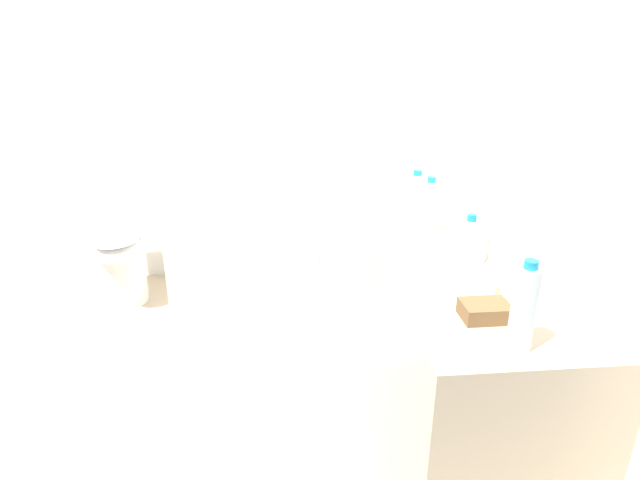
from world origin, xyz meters
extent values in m
plane|color=tan|center=(0.00, 0.00, 0.00)|extent=(3.93, 3.93, 0.00)
cube|color=white|center=(0.00, 1.36, 1.29)|extent=(3.33, 0.10, 2.59)
cube|color=white|center=(1.51, 0.00, 1.29)|extent=(0.10, 3.02, 2.59)
cube|color=white|center=(0.61, 0.93, 0.27)|extent=(1.55, 0.76, 0.54)
cube|color=white|center=(0.61, 0.93, 0.50)|extent=(1.27, 0.55, 0.09)
cylinder|color=#B8B8BD|center=(1.21, 0.93, 0.58)|extent=(0.09, 0.03, 0.03)
cylinder|color=#B8B8BD|center=(0.73, 1.28, 1.07)|extent=(0.29, 0.03, 0.60)
cylinder|color=#B8B8BD|center=(0.18, 1.28, 0.90)|extent=(0.26, 0.03, 0.03)
cube|color=white|center=(0.64, 0.56, 0.49)|extent=(0.22, 0.03, 0.20)
cylinder|color=white|center=(-0.52, 0.92, 0.20)|extent=(0.28, 0.28, 0.39)
ellipsoid|color=white|center=(-0.52, 0.87, 0.39)|extent=(0.31, 0.38, 0.12)
ellipsoid|color=white|center=(-0.52, 0.87, 0.47)|extent=(0.30, 0.36, 0.02)
cube|color=white|center=(-0.53, 1.10, 0.53)|extent=(0.35, 0.17, 0.28)
cylinder|color=silver|center=(-0.53, 1.10, 0.68)|extent=(0.03, 0.03, 0.01)
cube|color=tan|center=(1.17, -0.50, 0.43)|extent=(0.58, 1.41, 0.86)
cylinder|color=white|center=(1.15, -0.46, 0.88)|extent=(0.31, 0.31, 0.04)
cylinder|color=#A2A2A7|center=(1.34, -0.46, 0.90)|extent=(0.02, 0.02, 0.08)
cylinder|color=#A2A2A7|center=(1.29, -0.46, 0.94)|extent=(0.11, 0.02, 0.02)
cylinder|color=#A2A2A7|center=(1.34, -0.52, 0.88)|extent=(0.03, 0.03, 0.04)
cylinder|color=#A2A2A7|center=(1.34, -0.40, 0.88)|extent=(0.03, 0.03, 0.04)
cylinder|color=silver|center=(1.14, -0.70, 0.97)|extent=(0.06, 0.06, 0.22)
cylinder|color=teal|center=(1.14, -0.70, 1.09)|extent=(0.03, 0.03, 0.02)
cylinder|color=silver|center=(1.12, -0.10, 0.98)|extent=(0.07, 0.07, 0.22)
cylinder|color=teal|center=(1.12, -0.10, 1.10)|extent=(0.04, 0.04, 0.02)
cylinder|color=silver|center=(1.14, -1.11, 0.98)|extent=(0.06, 0.06, 0.23)
cylinder|color=teal|center=(1.14, -1.11, 1.11)|extent=(0.04, 0.04, 0.02)
cylinder|color=silver|center=(1.15, -0.23, 0.98)|extent=(0.06, 0.06, 0.23)
cylinder|color=teal|center=(1.15, -0.23, 1.10)|extent=(0.04, 0.04, 0.02)
cylinder|color=white|center=(1.17, -0.79, 0.90)|extent=(0.08, 0.08, 0.08)
cylinder|color=white|center=(1.14, 0.10, 0.91)|extent=(0.06, 0.06, 0.09)
cube|color=brown|center=(1.11, -0.95, 0.89)|extent=(0.14, 0.10, 0.05)
cube|color=white|center=(0.63, 0.30, 0.01)|extent=(0.63, 0.42, 0.01)
cylinder|color=white|center=(-0.73, 1.01, 0.06)|extent=(0.11, 0.11, 0.12)
camera|label=1|loc=(0.51, -2.19, 1.62)|focal=28.03mm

